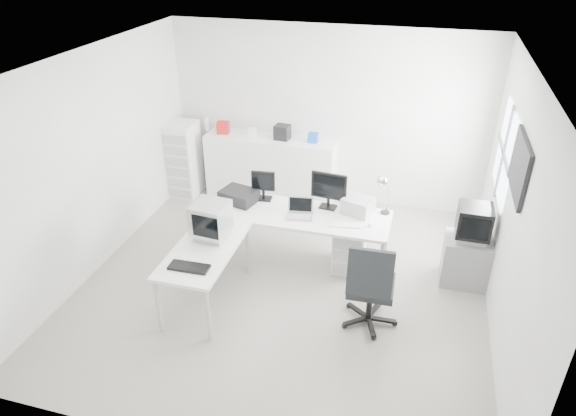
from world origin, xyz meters
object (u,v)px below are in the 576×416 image
(lcd_monitor_small, at_px, (263,186))
(tv_cabinet, at_px, (466,260))
(sideboard, at_px, (271,168))
(drawer_pedestal, at_px, (350,248))
(laser_printer, at_px, (358,205))
(office_chair, at_px, (372,282))
(inkjet_printer, at_px, (239,196))
(lcd_monitor_large, at_px, (329,191))
(laptop, at_px, (300,209))
(main_desk, at_px, (298,237))
(crt_monitor, at_px, (211,220))
(crt_tv, at_px, (473,224))
(side_desk, at_px, (206,275))
(filing_cabinet, at_px, (184,159))

(lcd_monitor_small, relative_size, tv_cabinet, 0.64)
(sideboard, bearing_deg, tv_cabinet, -27.27)
(drawer_pedestal, height_order, lcd_monitor_small, lcd_monitor_small)
(laser_printer, relative_size, tv_cabinet, 0.58)
(drawer_pedestal, height_order, office_chair, office_chair)
(inkjet_printer, height_order, sideboard, sideboard)
(tv_cabinet, relative_size, sideboard, 0.30)
(lcd_monitor_large, distance_m, laptop, 0.48)
(inkjet_printer, bearing_deg, tv_cabinet, 14.63)
(main_desk, xyz_separation_m, inkjet_printer, (-0.85, 0.10, 0.46))
(main_desk, distance_m, laptop, 0.51)
(crt_monitor, relative_size, crt_tv, 0.99)
(lcd_monitor_small, bearing_deg, crt_tv, -8.44)
(laptop, height_order, sideboard, sideboard)
(lcd_monitor_large, xyz_separation_m, sideboard, (-1.24, 1.45, -0.47))
(inkjet_printer, distance_m, laptop, 0.92)
(main_desk, relative_size, inkjet_printer, 5.18)
(main_desk, height_order, crt_tv, crt_tv)
(laser_printer, xyz_separation_m, tv_cabinet, (1.43, -0.10, -0.54))
(crt_tv, bearing_deg, office_chair, -134.45)
(lcd_monitor_small, distance_m, tv_cabinet, 2.80)
(lcd_monitor_large, relative_size, tv_cabinet, 0.78)
(inkjet_printer, bearing_deg, drawer_pedestal, 12.40)
(drawer_pedestal, relative_size, crt_monitor, 1.21)
(crt_tv, bearing_deg, tv_cabinet, 0.00)
(side_desk, distance_m, inkjet_printer, 1.28)
(laser_printer, xyz_separation_m, crt_tv, (1.43, -0.10, 0.01))
(crt_monitor, bearing_deg, filing_cabinet, 127.61)
(inkjet_printer, distance_m, crt_monitor, 0.96)
(side_desk, relative_size, sideboard, 0.66)
(lcd_monitor_large, distance_m, filing_cabinet, 2.95)
(laptop, relative_size, sideboard, 0.18)
(laptop, bearing_deg, filing_cabinet, 138.78)
(filing_cabinet, bearing_deg, sideboard, 9.87)
(main_desk, distance_m, crt_tv, 2.23)
(lcd_monitor_small, bearing_deg, tv_cabinet, -8.44)
(crt_monitor, distance_m, sideboard, 2.60)
(inkjet_printer, height_order, tv_cabinet, inkjet_printer)
(lcd_monitor_small, height_order, tv_cabinet, lcd_monitor_small)
(office_chair, height_order, tv_cabinet, office_chair)
(main_desk, bearing_deg, side_desk, -127.69)
(main_desk, relative_size, crt_monitor, 4.82)
(office_chair, height_order, filing_cabinet, filing_cabinet)
(inkjet_printer, bearing_deg, office_chair, -14.71)
(inkjet_printer, xyz_separation_m, crt_monitor, (0.00, -0.95, 0.17))
(side_desk, distance_m, crt_monitor, 0.67)
(inkjet_printer, height_order, laptop, laptop)
(main_desk, xyz_separation_m, side_desk, (-0.85, -1.10, 0.00))
(office_chair, bearing_deg, filing_cabinet, 143.14)
(laser_printer, bearing_deg, sideboard, 155.75)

